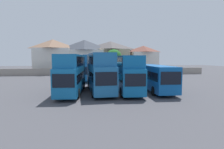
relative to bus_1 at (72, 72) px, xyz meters
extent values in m
plane|color=#424247|center=(5.51, 18.29, -2.72)|extent=(140.00, 140.00, 0.00)
cube|color=gray|center=(5.51, 25.05, -1.82)|extent=(56.00, 0.50, 1.80)
cube|color=#1363A0|center=(-0.01, -0.09, -0.87)|extent=(3.17, 10.86, 2.99)
cube|color=black|center=(-0.37, -5.46, -0.51)|extent=(2.16, 0.22, 1.34)
cube|color=black|center=(-0.01, -0.09, -0.51)|extent=(3.15, 10.01, 0.94)
cube|color=#1363A0|center=(0.01, 0.18, 1.36)|extent=(3.08, 10.32, 1.49)
cube|color=black|center=(0.01, 0.18, 1.36)|extent=(3.14, 9.79, 1.04)
cylinder|color=black|center=(0.90, -3.48, -2.17)|extent=(0.37, 1.12, 1.10)
cylinder|color=black|center=(-1.36, -3.33, -2.17)|extent=(0.37, 1.12, 1.10)
cylinder|color=black|center=(1.34, 3.15, -2.17)|extent=(0.37, 1.12, 1.10)
cylinder|color=black|center=(-0.91, 3.30, -2.17)|extent=(0.37, 1.12, 1.10)
cube|color=#1C629C|center=(3.50, 0.28, -0.80)|extent=(3.30, 10.70, 3.13)
cube|color=black|center=(3.87, -5.00, -0.43)|extent=(2.26, 0.24, 1.41)
cube|color=black|center=(3.50, 0.28, -0.43)|extent=(3.28, 9.86, 0.98)
cube|color=#1C629C|center=(3.48, 0.54, 1.53)|extent=(3.21, 10.17, 1.54)
cube|color=black|center=(3.48, 0.54, 1.53)|extent=(3.26, 9.65, 1.08)
cylinder|color=black|center=(4.91, -2.90, -2.17)|extent=(0.38, 1.12, 1.10)
cylinder|color=black|center=(2.55, -3.07, -2.17)|extent=(0.38, 1.12, 1.10)
cylinder|color=black|center=(4.46, 3.62, -2.17)|extent=(0.38, 1.12, 1.10)
cylinder|color=black|center=(2.10, 3.46, -2.17)|extent=(0.38, 1.12, 1.10)
cube|color=#0D5C9C|center=(7.11, 0.17, -0.90)|extent=(3.04, 11.15, 2.92)
cube|color=black|center=(6.83, -5.36, -0.55)|extent=(2.19, 0.19, 1.32)
cube|color=black|center=(7.11, 0.17, -0.55)|extent=(3.03, 10.27, 0.92)
cube|color=#0D5C9C|center=(7.12, 0.45, 1.27)|extent=(2.96, 10.60, 1.43)
cube|color=black|center=(7.12, 0.45, 1.27)|extent=(3.02, 10.05, 1.00)
cylinder|color=black|center=(8.08, -3.30, -2.17)|extent=(0.35, 1.11, 1.10)
cylinder|color=black|center=(5.79, -3.19, -2.17)|extent=(0.35, 1.11, 1.10)
cylinder|color=black|center=(8.42, 3.53, -2.17)|extent=(0.35, 1.11, 1.10)
cylinder|color=black|center=(6.14, 3.65, -2.17)|extent=(0.35, 1.11, 1.10)
cube|color=#0E539E|center=(10.95, 0.34, -0.83)|extent=(2.81, 10.62, 3.08)
cube|color=black|center=(10.83, -4.96, -0.46)|extent=(2.27, 0.13, 1.39)
cube|color=black|center=(10.95, 0.34, -0.46)|extent=(2.83, 9.78, 0.97)
cylinder|color=black|center=(12.07, -2.96, -2.17)|extent=(0.32, 1.11, 1.10)
cylinder|color=black|center=(9.69, -2.91, -2.17)|extent=(0.32, 1.11, 1.10)
cylinder|color=black|center=(12.21, 3.59, -2.17)|extent=(0.32, 1.11, 1.10)
cylinder|color=black|center=(9.83, 3.65, -2.17)|extent=(0.32, 1.11, 1.10)
cube|color=#1C5E93|center=(2.37, 14.84, -0.85)|extent=(2.56, 11.85, 3.03)
cube|color=black|center=(2.33, 8.90, -0.49)|extent=(2.18, 0.09, 1.36)
cube|color=black|center=(2.37, 14.84, -0.49)|extent=(2.59, 10.91, 0.95)
cube|color=#1C5E93|center=(2.38, 15.14, 1.49)|extent=(2.50, 11.26, 1.66)
cube|color=black|center=(2.38, 15.14, 1.49)|extent=(2.59, 10.67, 1.16)
cylinder|color=black|center=(3.49, 11.16, -2.17)|extent=(0.31, 1.10, 1.10)
cylinder|color=black|center=(1.21, 11.18, -2.17)|extent=(0.31, 1.10, 1.10)
cylinder|color=black|center=(3.54, 18.50, -2.17)|extent=(0.31, 1.10, 1.10)
cylinder|color=black|center=(1.26, 18.52, -2.17)|extent=(0.31, 1.10, 1.10)
cube|color=#0A6197|center=(4.74, 15.33, -0.81)|extent=(2.69, 11.13, 3.11)
cube|color=black|center=(4.64, 9.77, -0.43)|extent=(2.19, 0.12, 1.40)
cube|color=black|center=(4.74, 15.33, -0.43)|extent=(2.71, 10.25, 0.98)
cylinder|color=black|center=(5.82, 11.87, -2.17)|extent=(0.32, 1.11, 1.10)
cylinder|color=black|center=(3.53, 11.91, -2.17)|extent=(0.32, 1.11, 1.10)
cylinder|color=black|center=(5.94, 18.75, -2.17)|extent=(0.32, 1.11, 1.10)
cylinder|color=black|center=(3.66, 18.79, -2.17)|extent=(0.32, 1.11, 1.10)
cube|color=#135A95|center=(9.56, 15.05, -0.89)|extent=(3.15, 10.99, 2.96)
cube|color=black|center=(9.91, 9.61, -0.53)|extent=(2.17, 0.22, 1.33)
cube|color=black|center=(9.56, 15.05, -0.53)|extent=(3.13, 10.12, 0.93)
cylinder|color=black|center=(10.91, 11.76, -2.17)|extent=(0.37, 1.12, 1.10)
cylinder|color=black|center=(8.64, 11.62, -2.17)|extent=(0.37, 1.12, 1.10)
cylinder|color=black|center=(10.48, 18.48, -2.17)|extent=(0.37, 1.12, 1.10)
cylinder|color=black|center=(8.22, 18.33, -2.17)|extent=(0.37, 1.12, 1.10)
cube|color=silver|center=(-7.90, 31.69, 0.87)|extent=(9.59, 7.90, 7.19)
pyramid|color=brown|center=(-7.90, 31.69, 5.74)|extent=(10.07, 8.30, 2.54)
cube|color=silver|center=(1.03, 31.55, 0.65)|extent=(10.64, 6.48, 6.74)
pyramid|color=#3D424C|center=(1.03, 31.55, 5.48)|extent=(11.17, 6.80, 2.94)
cube|color=tan|center=(8.78, 32.84, 0.83)|extent=(10.66, 6.89, 7.10)
pyramid|color=#514C4C|center=(8.78, 32.84, 5.56)|extent=(11.19, 7.24, 2.35)
cube|color=silver|center=(18.76, 31.81, 0.41)|extent=(7.61, 6.37, 6.26)
pyramid|color=brown|center=(18.76, 31.81, 4.49)|extent=(7.99, 6.69, 1.89)
cylinder|color=brown|center=(9.08, 27.55, -1.21)|extent=(0.46, 0.46, 3.03)
sphere|color=#235B23|center=(9.08, 27.55, 1.87)|extent=(4.48, 4.48, 4.48)
camera|label=1|loc=(2.04, -24.05, 1.69)|focal=30.19mm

